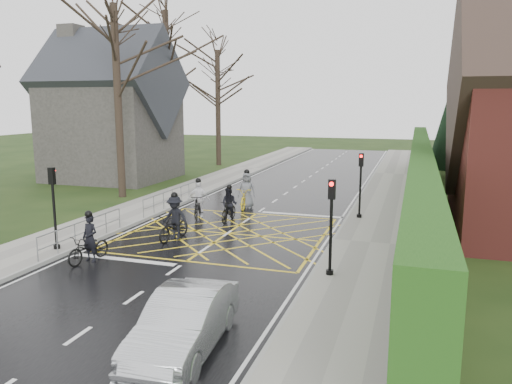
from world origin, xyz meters
The scene contains 22 objects.
ground centered at (0.00, 0.00, 0.00)m, with size 120.00×120.00×0.00m, color black.
road centered at (0.00, 0.00, 0.01)m, with size 9.00×80.00×0.01m, color black.
sidewalk_right centered at (6.00, 0.00, 0.07)m, with size 3.00×80.00×0.15m, color gray.
sidewalk_left centered at (-6.00, 0.00, 0.07)m, with size 3.00×80.00×0.15m, color gray.
stone_wall centered at (7.75, 6.00, 0.35)m, with size 0.50×38.00×0.70m, color slate.
hedge centered at (7.75, 6.00, 2.10)m, with size 0.90×38.00×2.80m, color #133C10.
conifer centered at (10.75, 26.00, 4.99)m, with size 4.60×4.60×10.00m.
church centered at (-13.54, 12.00, 4.93)m, with size 8.80×7.80×11.00m.
tree_near centered at (-9.00, 6.00, 7.91)m, with size 9.24×9.24×11.44m.
tree_mid centered at (-10.00, 14.00, 8.63)m, with size 10.08×10.08×12.48m.
tree_far centered at (-9.30, 22.00, 7.19)m, with size 8.40×8.40×10.40m.
railing_south centered at (-4.65, -3.50, 0.78)m, with size 0.05×5.04×1.03m.
railing_north centered at (-4.65, 4.00, 0.79)m, with size 0.05×6.04×1.03m.
traffic_light_ne centered at (5.10, 4.20, 1.66)m, with size 0.24×0.31×3.21m.
traffic_light_se centered at (5.10, -4.20, 1.66)m, with size 0.24×0.31×3.21m.
traffic_light_sw centered at (-5.10, -4.50, 1.66)m, with size 0.24×0.31×3.21m.
cyclist_rear centered at (-3.25, -5.05, 0.60)m, with size 0.93×1.96×1.84m.
cyclist_back centered at (-0.74, 2.14, 0.66)m, with size 0.79×1.76×1.76m.
cyclist_mid centered at (-1.71, -1.53, 0.72)m, with size 1.24×2.10×1.97m.
cyclist_front centered at (-2.47, 2.47, 0.71)m, with size 1.12×2.01×1.94m.
cyclist_lead centered at (-0.91, 5.17, 0.72)m, with size 1.00×2.22×2.08m.
car centered at (2.76, -9.86, 0.68)m, with size 1.45×4.15×1.37m, color #B3B6BA.
Camera 1 is at (7.50, -19.34, 5.55)m, focal length 35.00 mm.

